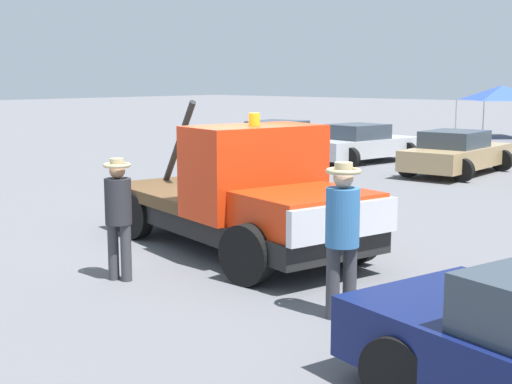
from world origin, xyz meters
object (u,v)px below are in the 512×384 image
person_near_truck (342,227)px  parked_car_skyblue (280,139)px  person_at_hood (118,209)px  parked_car_silver (360,144)px  parked_car_tan (456,153)px  traffic_cone (332,193)px  canopy_tent_blue (502,93)px  tow_truck (245,199)px

person_near_truck → parked_car_skyblue: 18.14m
person_at_hood → parked_car_skyblue: 16.76m
parked_car_skyblue → parked_car_silver: bearing=-90.9°
parked_car_silver → parked_car_tan: bearing=-90.7°
parked_car_skyblue → traffic_cone: parked_car_skyblue is taller
person_at_hood → parked_car_tan: 14.06m
person_near_truck → parked_car_skyblue: person_near_truck is taller
person_at_hood → traffic_cone: size_ratio=3.24×
canopy_tent_blue → person_at_hood: bearing=-77.7°
person_at_hood → parked_car_tan: size_ratio=0.39×
tow_truck → parked_car_skyblue: (-9.07, 11.86, -0.28)m
person_at_hood → parked_car_tan: bearing=-15.1°
canopy_tent_blue → traffic_cone: canopy_tent_blue is taller
tow_truck → person_at_hood: tow_truck is taller
tow_truck → person_at_hood: bearing=-83.5°
canopy_tent_blue → traffic_cone: (4.66, -20.65, -1.94)m
person_at_hood → parked_car_silver: (-5.46, 14.60, -0.40)m
person_near_truck → canopy_tent_blue: (-9.42, 27.13, 1.06)m
canopy_tent_blue → parked_car_silver: bearing=-87.4°
person_near_truck → canopy_tent_blue: size_ratio=0.59×
tow_truck → parked_car_silver: tow_truck is taller
canopy_tent_blue → person_near_truck: bearing=-70.9°
parked_car_tan → canopy_tent_blue: 14.73m
person_at_hood → tow_truck: bearing=-28.2°
tow_truck → parked_car_tan: bearing=112.4°
person_at_hood → traffic_cone: person_at_hood is taller
canopy_tent_blue → parked_car_skyblue: bearing=-101.3°
person_near_truck → parked_car_silver: 16.40m
parked_car_silver → parked_car_tan: 3.92m
parked_car_silver → traffic_cone: size_ratio=8.27×
parked_car_silver → person_near_truck: bearing=-138.8°
parked_car_skyblue → traffic_cone: (7.38, -7.00, -0.39)m
parked_car_skyblue → canopy_tent_blue: (2.72, 13.65, 1.54)m
parked_car_skyblue → parked_car_tan: same height
tow_truck → person_near_truck: 3.47m
parked_car_silver → canopy_tent_blue: canopy_tent_blue is taller
tow_truck → canopy_tent_blue: size_ratio=1.82×
tow_truck → person_near_truck: bearing=-14.7°
person_at_hood → person_near_truck: bearing=-98.5°
person_at_hood → parked_car_silver: person_at_hood is taller
person_at_hood → parked_car_tan: person_at_hood is taller
person_at_hood → parked_car_skyblue: (-8.79, 14.26, -0.40)m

